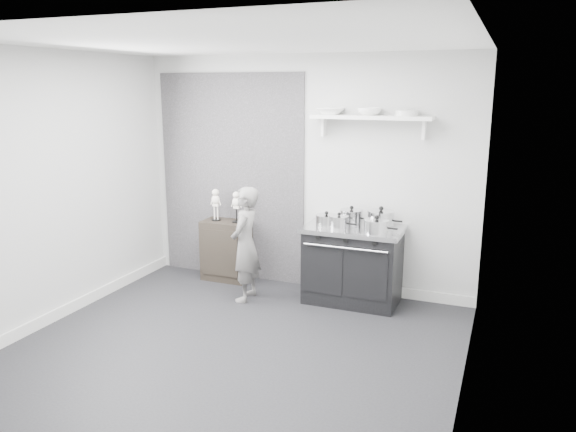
% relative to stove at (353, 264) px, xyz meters
% --- Properties ---
extents(ground, '(4.00, 4.00, 0.00)m').
position_rel_stove_xyz_m(ground, '(-0.69, -1.48, -0.43)').
color(ground, black).
rests_on(ground, ground).
extents(room_shell, '(4.02, 3.62, 2.71)m').
position_rel_stove_xyz_m(room_shell, '(-0.78, -1.33, 1.21)').
color(room_shell, '#B8B8B5').
rests_on(room_shell, ground).
extents(wall_shelf, '(1.30, 0.26, 0.24)m').
position_rel_stove_xyz_m(wall_shelf, '(0.11, 0.20, 1.58)').
color(wall_shelf, white).
rests_on(wall_shelf, room_shell).
extents(stove, '(1.07, 0.67, 0.85)m').
position_rel_stove_xyz_m(stove, '(0.00, 0.00, 0.00)').
color(stove, black).
rests_on(stove, ground).
extents(side_cabinet, '(0.57, 0.33, 0.74)m').
position_rel_stove_xyz_m(side_cabinet, '(-1.64, 0.13, -0.06)').
color(side_cabinet, black).
rests_on(side_cabinet, ground).
extents(child, '(0.34, 0.49, 1.28)m').
position_rel_stove_xyz_m(child, '(-1.12, -0.39, 0.21)').
color(child, slate).
rests_on(child, ground).
extents(pot_front_left, '(0.32, 0.23, 0.17)m').
position_rel_stove_xyz_m(pot_front_left, '(-0.28, -0.10, 0.49)').
color(pot_front_left, silver).
rests_on(pot_front_left, stove).
extents(pot_back_left, '(0.34, 0.25, 0.21)m').
position_rel_stove_xyz_m(pot_back_left, '(-0.06, 0.11, 0.51)').
color(pot_back_left, silver).
rests_on(pot_back_left, stove).
extents(pot_back_right, '(0.38, 0.29, 0.23)m').
position_rel_stove_xyz_m(pot_back_right, '(0.27, 0.09, 0.52)').
color(pot_back_right, silver).
rests_on(pot_back_right, stove).
extents(pot_front_right, '(0.35, 0.27, 0.19)m').
position_rel_stove_xyz_m(pot_front_right, '(0.29, -0.18, 0.50)').
color(pot_front_right, silver).
rests_on(pot_front_right, stove).
extents(pot_front_center, '(0.30, 0.21, 0.18)m').
position_rel_stove_xyz_m(pot_front_center, '(-0.13, -0.13, 0.50)').
color(pot_front_center, silver).
rests_on(pot_front_center, stove).
extents(skeleton_full, '(0.13, 0.08, 0.45)m').
position_rel_stove_xyz_m(skeleton_full, '(-1.77, 0.13, 0.53)').
color(skeleton_full, white).
rests_on(skeleton_full, side_cabinet).
extents(skeleton_torso, '(0.12, 0.08, 0.43)m').
position_rel_stove_xyz_m(skeleton_torso, '(-1.49, 0.13, 0.53)').
color(skeleton_torso, white).
rests_on(skeleton_torso, side_cabinet).
extents(bowl_large, '(0.29, 0.29, 0.07)m').
position_rel_stove_xyz_m(bowl_large, '(-0.35, 0.19, 1.65)').
color(bowl_large, white).
rests_on(bowl_large, wall_shelf).
extents(bowl_small, '(0.25, 0.25, 0.08)m').
position_rel_stove_xyz_m(bowl_small, '(0.08, 0.19, 1.65)').
color(bowl_small, white).
rests_on(bowl_small, wall_shelf).
extents(plate_stack, '(0.24, 0.24, 0.06)m').
position_rel_stove_xyz_m(plate_stack, '(0.48, 0.19, 1.64)').
color(plate_stack, silver).
rests_on(plate_stack, wall_shelf).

